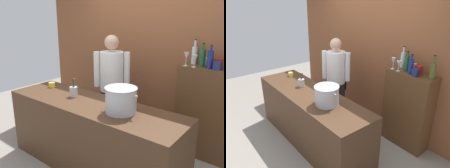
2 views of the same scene
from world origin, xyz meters
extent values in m
plane|color=gray|center=(0.00, 0.00, 0.00)|extent=(8.00, 8.00, 0.00)
cube|color=brown|center=(0.00, 1.40, 1.50)|extent=(4.40, 0.10, 3.00)
cube|color=#472D1C|center=(0.00, 0.00, 0.45)|extent=(2.41, 0.70, 0.90)
cube|color=brown|center=(1.02, 1.19, 0.64)|extent=(0.76, 0.32, 1.27)
cylinder|color=black|center=(-0.15, 0.76, 0.42)|extent=(0.14, 0.14, 0.84)
cylinder|color=black|center=(-0.31, 0.65, 0.42)|extent=(0.14, 0.14, 0.84)
cylinder|color=white|center=(-0.23, 0.70, 1.13)|extent=(0.34, 0.34, 0.58)
cube|color=black|center=(-0.33, 0.85, 0.89)|extent=(0.26, 0.18, 0.52)
cylinder|color=white|center=(-0.05, 0.83, 1.16)|extent=(0.09, 0.09, 0.52)
cylinder|color=white|center=(-0.41, 0.58, 1.16)|extent=(0.09, 0.09, 0.52)
sphere|color=tan|center=(-0.23, 0.70, 1.55)|extent=(0.21, 0.21, 0.21)
cylinder|color=#B7BABF|center=(0.46, 0.00, 1.04)|extent=(0.34, 0.34, 0.27)
cylinder|color=#B7BABF|center=(0.46, 0.00, 1.18)|extent=(0.36, 0.36, 0.01)
cube|color=#B7BABF|center=(0.27, 0.00, 1.12)|extent=(0.04, 0.02, 0.02)
cube|color=#B7BABF|center=(0.65, 0.00, 1.12)|extent=(0.04, 0.02, 0.02)
cylinder|color=#B7BABF|center=(-0.34, 0.04, 0.97)|extent=(0.10, 0.10, 0.13)
cylinder|color=olive|center=(-0.36, 0.05, 1.03)|extent=(0.03, 0.04, 0.21)
cylinder|color=#262626|center=(-0.34, 0.04, 1.03)|extent=(0.03, 0.03, 0.21)
cylinder|color=olive|center=(-0.34, 0.05, 1.03)|extent=(0.06, 0.01, 0.22)
cylinder|color=#262626|center=(-0.34, 0.06, 1.03)|extent=(0.06, 0.02, 0.22)
cylinder|color=yellow|center=(-0.90, 0.13, 0.94)|extent=(0.10, 0.10, 0.07)
cylinder|color=silver|center=(0.76, 1.28, 1.39)|extent=(0.07, 0.07, 0.24)
cylinder|color=silver|center=(0.76, 1.28, 1.56)|extent=(0.02, 0.02, 0.09)
cylinder|color=black|center=(0.76, 1.28, 1.61)|extent=(0.03, 0.03, 0.01)
cylinder|color=navy|center=(1.02, 1.12, 1.39)|extent=(0.07, 0.07, 0.23)
cylinder|color=navy|center=(1.02, 1.12, 1.53)|extent=(0.03, 0.03, 0.06)
cylinder|color=black|center=(1.02, 1.12, 1.57)|extent=(0.03, 0.03, 0.01)
cylinder|color=#1E592D|center=(0.90, 1.19, 1.39)|extent=(0.08, 0.08, 0.23)
cylinder|color=#1E592D|center=(0.90, 1.19, 1.53)|extent=(0.03, 0.03, 0.07)
cylinder|color=black|center=(0.90, 1.19, 1.58)|extent=(0.03, 0.03, 0.01)
cylinder|color=silver|center=(0.72, 1.10, 1.28)|extent=(0.06, 0.06, 0.01)
cylinder|color=silver|center=(0.72, 1.10, 1.32)|extent=(0.01, 0.01, 0.08)
cone|color=silver|center=(0.72, 1.10, 1.41)|extent=(0.07, 0.07, 0.10)
cylinder|color=silver|center=(0.84, 1.08, 1.28)|extent=(0.06, 0.06, 0.01)
cylinder|color=silver|center=(0.84, 1.08, 1.31)|extent=(0.01, 0.01, 0.07)
cone|color=silver|center=(0.84, 1.08, 1.39)|extent=(0.08, 0.08, 0.09)
cube|color=red|center=(1.10, 1.20, 1.34)|extent=(0.09, 0.09, 0.12)
cube|color=beige|center=(0.95, 1.30, 1.33)|extent=(0.08, 0.08, 0.11)
cube|color=navy|center=(1.12, 1.10, 1.33)|extent=(0.09, 0.09, 0.11)
camera|label=1|loc=(1.91, -1.98, 1.93)|focal=38.53mm
camera|label=2|loc=(2.76, -1.64, 2.41)|focal=35.39mm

